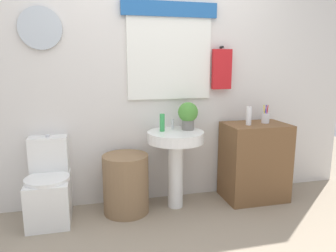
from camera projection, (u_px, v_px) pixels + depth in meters
back_wall at (152, 73)px, 3.15m from camera, size 4.40×0.18×2.60m
toilet at (49, 189)px, 2.86m from camera, size 0.38×0.51×0.76m
laundry_hamper at (126, 184)px, 2.99m from camera, size 0.43×0.43×0.56m
pedestal_sink at (176, 150)px, 3.04m from camera, size 0.54×0.54×0.76m
faucet at (172, 124)px, 3.11m from camera, size 0.03×0.03×0.10m
wooden_cabinet at (254, 161)px, 3.28m from camera, size 0.63×0.44×0.80m
soap_bottle at (162, 123)px, 3.01m from camera, size 0.05×0.05×0.17m
potted_plant at (188, 114)px, 3.07m from camera, size 0.20×0.20×0.27m
lotion_bottle at (249, 116)px, 3.12m from camera, size 0.05×0.05×0.19m
toothbrush_cup at (265, 118)px, 3.24m from camera, size 0.08×0.08×0.19m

